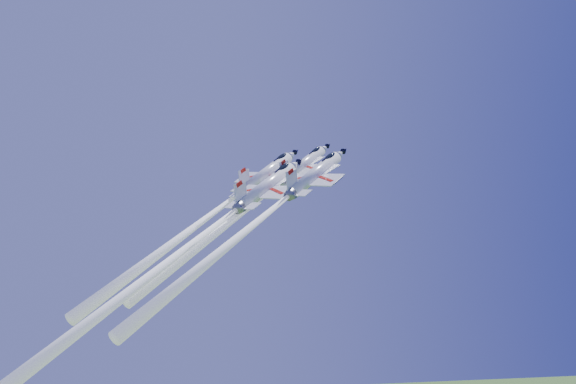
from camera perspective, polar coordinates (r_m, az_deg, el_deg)
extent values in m
cylinder|color=white|center=(110.28, 1.37, 2.43)|extent=(6.38, 6.80, 10.77)
cone|color=white|center=(115.20, 3.22, 3.88)|extent=(3.12, 3.13, 2.87)
cone|color=black|center=(116.37, 3.63, 4.19)|extent=(1.57, 1.58, 1.44)
cone|color=slate|center=(105.92, -0.48, 0.99)|extent=(2.76, 2.72, 1.98)
ellipsoid|color=black|center=(113.23, 2.50, 3.69)|extent=(2.86, 2.59, 2.29)
cube|color=black|center=(112.11, 2.08, 3.50)|extent=(0.92, 0.78, 0.80)
cube|color=white|center=(109.55, 1.07, 2.07)|extent=(8.51, 8.98, 2.79)
cube|color=white|center=(112.63, 1.53, 2.83)|extent=(2.89, 2.55, 1.77)
cube|color=white|center=(111.21, 2.50, 2.83)|extent=(2.89, 2.55, 1.77)
cube|color=white|center=(106.58, -0.19, 1.16)|extent=(4.57, 4.86, 1.46)
cube|color=white|center=(106.23, -0.33, 1.98)|extent=(2.63, 2.41, 3.62)
cube|color=#B61409|center=(106.00, -0.43, 2.67)|extent=(1.07, 0.93, 1.05)
cube|color=black|center=(110.58, 1.49, 2.03)|extent=(6.81, 5.38, 5.09)
sphere|color=white|center=(105.76, -0.56, 0.93)|extent=(1.08, 1.08, 0.94)
cone|color=white|center=(94.78, -6.58, -3.77)|extent=(14.50, 15.97, 30.69)
cylinder|color=white|center=(110.36, -1.89, 1.69)|extent=(7.01, 7.47, 11.84)
cone|color=white|center=(115.51, 0.28, 3.31)|extent=(3.43, 3.44, 3.15)
cone|color=black|center=(116.74, 0.75, 3.66)|extent=(1.73, 1.73, 1.58)
cone|color=slate|center=(105.86, -4.08, 0.06)|extent=(3.03, 2.99, 2.18)
ellipsoid|color=black|center=(113.43, -0.57, 3.09)|extent=(3.14, 2.84, 2.52)
cube|color=black|center=(112.25, -1.06, 2.87)|extent=(1.01, 0.86, 0.88)
cube|color=white|center=(109.61, -2.24, 1.28)|extent=(9.35, 9.87, 3.06)
cube|color=white|center=(112.91, -1.65, 2.14)|extent=(3.18, 2.80, 1.94)
cube|color=white|center=(111.23, -0.63, 2.13)|extent=(3.18, 2.80, 1.94)
cube|color=white|center=(106.53, -3.73, 0.26)|extent=(5.02, 5.34, 1.60)
cube|color=white|center=(106.14, -3.90, 1.16)|extent=(2.89, 2.65, 3.98)
cube|color=#B61409|center=(105.88, -4.02, 1.92)|extent=(1.17, 1.02, 1.16)
cube|color=black|center=(110.69, -1.75, 1.25)|extent=(7.48, 5.91, 5.59)
sphere|color=white|center=(105.69, -4.16, 0.00)|extent=(1.19, 1.19, 1.03)
cone|color=white|center=(95.42, -10.69, -4.85)|extent=(14.93, 16.41, 31.29)
cylinder|color=white|center=(102.46, 2.40, 1.56)|extent=(7.26, 7.73, 12.24)
cone|color=white|center=(108.10, 4.59, 3.35)|extent=(3.55, 3.56, 3.26)
cone|color=black|center=(109.45, 5.07, 3.74)|extent=(1.79, 1.79, 1.64)
cone|color=slate|center=(97.51, 0.16, -0.27)|extent=(3.13, 3.09, 2.25)
ellipsoid|color=black|center=(105.83, 3.75, 3.11)|extent=(3.25, 2.94, 2.60)
cube|color=black|center=(104.54, 3.25, 2.88)|extent=(1.04, 0.89, 0.91)
cube|color=white|center=(101.64, 2.05, 1.10)|extent=(9.67, 10.21, 3.17)
cube|color=white|center=(105.13, 2.57, 2.06)|extent=(3.28, 2.90, 2.01)
cube|color=white|center=(103.56, 3.77, 2.05)|extent=(3.28, 2.90, 2.01)
cube|color=white|center=(98.25, 0.52, -0.05)|extent=(5.20, 5.53, 1.66)
cube|color=white|center=(97.82, 0.35, 0.97)|extent=(2.99, 2.74, 4.11)
cube|color=#B61409|center=(97.53, 0.22, 1.82)|extent=(1.21, 1.05, 1.20)
cube|color=black|center=(102.83, 2.54, 1.07)|extent=(7.74, 6.11, 5.78)
sphere|color=white|center=(97.33, 0.07, -0.34)|extent=(1.23, 1.23, 1.07)
cone|color=white|center=(86.36, -6.56, -5.74)|extent=(15.00, 16.48, 31.30)
cylinder|color=white|center=(102.18, -1.92, 0.50)|extent=(7.46, 7.95, 12.58)
cone|color=white|center=(107.60, 0.56, 2.41)|extent=(3.65, 3.66, 3.35)
cone|color=black|center=(108.90, 1.10, 2.82)|extent=(1.84, 1.84, 1.68)
cone|color=slate|center=(97.49, -4.44, -1.44)|extent=(3.22, 3.17, 2.31)
ellipsoid|color=black|center=(105.39, -0.40, 2.14)|extent=(3.34, 3.02, 2.67)
cube|color=black|center=(104.15, -0.96, 1.88)|extent=(1.07, 0.92, 0.94)
cube|color=white|center=(101.40, -2.32, 0.02)|extent=(9.94, 10.49, 3.25)
cube|color=white|center=(104.88, -1.63, 1.05)|extent=(3.38, 2.98, 2.07)
cube|color=white|center=(103.10, -0.46, 1.02)|extent=(3.38, 2.98, 2.07)
cube|color=white|center=(98.19, -4.04, -1.20)|extent=(5.34, 5.68, 1.70)
cube|color=white|center=(97.74, -4.24, -0.16)|extent=(3.07, 2.81, 4.23)
cube|color=#B61409|center=(97.43, -4.38, 0.71)|extent=(1.24, 1.08, 1.23)
cube|color=black|center=(102.55, -1.76, 0.00)|extent=(7.95, 6.28, 5.94)
sphere|color=white|center=(97.31, -4.54, -1.51)|extent=(1.26, 1.26, 1.10)
cone|color=white|center=(84.62, -14.64, -9.14)|extent=(19.37, 21.39, 41.75)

